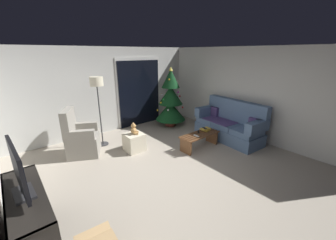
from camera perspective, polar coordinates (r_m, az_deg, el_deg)
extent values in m
plane|color=#9E9384|center=(4.42, 1.80, -13.84)|extent=(7.00, 7.00, 0.00)
cube|color=beige|center=(6.46, -16.40, 7.77)|extent=(5.72, 0.12, 2.50)
cube|color=beige|center=(6.13, 22.66, 6.56)|extent=(0.12, 6.00, 2.50)
cube|color=silver|center=(6.90, -7.88, 7.70)|extent=(1.60, 0.02, 2.20)
cube|color=black|center=(6.90, -7.78, 7.27)|extent=(1.50, 0.02, 2.10)
cube|color=slate|center=(6.07, 16.04, -3.50)|extent=(0.91, 1.95, 0.34)
cube|color=slate|center=(5.63, 20.96, -3.11)|extent=(0.72, 0.65, 0.14)
cube|color=slate|center=(5.97, 16.12, -1.40)|extent=(0.72, 0.65, 0.14)
cube|color=slate|center=(6.35, 11.83, 0.12)|extent=(0.72, 0.65, 0.14)
cube|color=slate|center=(6.11, 18.33, 2.47)|extent=(0.35, 1.91, 0.60)
cube|color=slate|center=(5.46, 23.46, -1.75)|extent=(0.77, 0.26, 0.28)
cube|color=slate|center=(6.47, 10.48, 2.49)|extent=(0.77, 0.26, 0.28)
cube|color=#47386B|center=(6.08, 14.26, -0.10)|extent=(0.67, 0.94, 0.02)
cube|color=#47386B|center=(5.67, 22.89, -0.95)|extent=(0.14, 0.33, 0.28)
cube|color=#47386B|center=(6.47, 12.54, 2.36)|extent=(0.14, 0.33, 0.28)
cube|color=brown|center=(5.19, 10.23, -4.52)|extent=(1.10, 0.05, 0.04)
cube|color=brown|center=(5.24, 9.50, -4.24)|extent=(1.10, 0.05, 0.04)
cube|color=brown|center=(5.30, 8.79, -3.96)|extent=(1.10, 0.05, 0.04)
cube|color=brown|center=(5.35, 8.09, -3.69)|extent=(1.10, 0.05, 0.04)
cube|color=brown|center=(5.40, 7.40, -3.43)|extent=(1.10, 0.05, 0.04)
cube|color=brown|center=(5.04, 4.91, -7.34)|extent=(0.05, 0.36, 0.34)
cube|color=brown|center=(5.72, 12.00, -4.50)|extent=(0.05, 0.36, 0.34)
cube|color=silver|center=(5.12, 7.84, -4.34)|extent=(0.05, 0.16, 0.02)
cube|color=black|center=(5.38, 8.42, -3.25)|extent=(0.14, 0.14, 0.02)
cube|color=#B79333|center=(5.53, 10.40, -2.69)|extent=(0.22, 0.22, 0.03)
cube|color=#B79333|center=(5.52, 10.28, -2.40)|extent=(0.28, 0.21, 0.03)
cube|color=black|center=(5.50, 10.11, -2.24)|extent=(0.10, 0.16, 0.01)
cylinder|color=#4C1E19|center=(6.93, 0.69, -1.09)|extent=(0.36, 0.36, 0.10)
cylinder|color=brown|center=(6.89, 0.69, -0.23)|extent=(0.08, 0.08, 0.12)
cone|color=#0F3819|center=(6.79, 0.71, 2.57)|extent=(0.98, 0.98, 0.58)
cone|color=#0F3819|center=(6.66, 0.72, 6.93)|extent=(0.78, 0.78, 0.58)
cone|color=#0F3819|center=(6.58, 0.74, 11.43)|extent=(0.58, 0.58, 0.58)
sphere|color=gold|center=(6.43, 0.34, 11.15)|extent=(0.06, 0.06, 0.06)
sphere|color=#B233A5|center=(6.53, 2.81, 7.69)|extent=(0.06, 0.06, 0.06)
sphere|color=gold|center=(6.84, -2.90, 2.74)|extent=(0.06, 0.06, 0.06)
sphere|color=white|center=(6.59, -1.71, 7.02)|extent=(0.06, 0.06, 0.06)
sphere|color=white|center=(6.37, 0.02, 2.78)|extent=(0.06, 0.06, 0.06)
sphere|color=#1E8C33|center=(6.46, -1.23, 5.68)|extent=(0.06, 0.06, 0.06)
sphere|color=gold|center=(6.71, -1.77, 7.08)|extent=(0.06, 0.06, 0.06)
sphere|color=gold|center=(6.55, -1.98, 4.83)|extent=(0.06, 0.06, 0.06)
sphere|color=gold|center=(6.92, -0.27, 7.61)|extent=(0.06, 0.06, 0.06)
sphere|color=red|center=(6.85, 4.07, 3.52)|extent=(0.06, 0.06, 0.06)
sphere|color=red|center=(6.76, 3.28, 6.58)|extent=(0.06, 0.06, 0.06)
cone|color=#EAD14C|center=(6.55, 0.75, 14.01)|extent=(0.14, 0.14, 0.12)
cube|color=gray|center=(5.38, -22.04, -7.19)|extent=(0.92, 0.92, 0.31)
cube|color=gray|center=(5.29, -22.36, -4.79)|extent=(0.92, 0.92, 0.18)
cube|color=gray|center=(5.21, -25.80, -0.76)|extent=(0.46, 0.68, 0.64)
cube|color=gray|center=(5.47, -21.90, -1.72)|extent=(0.58, 0.40, 0.22)
cube|color=gray|center=(4.96, -22.96, -3.89)|extent=(0.58, 0.40, 0.22)
cylinder|color=#2D2D30|center=(5.81, -17.49, -6.33)|extent=(0.28, 0.28, 0.02)
cylinder|color=#2D2D30|center=(5.54, -18.25, 1.10)|extent=(0.03, 0.03, 1.55)
cylinder|color=beige|center=(5.36, -19.19, 10.07)|extent=(0.32, 0.32, 0.22)
cube|color=black|center=(3.02, -34.89, -16.76)|extent=(0.40, 1.40, 0.04)
cube|color=black|center=(3.24, -37.15, -23.06)|extent=(0.02, 1.40, 0.80)
cube|color=black|center=(3.80, -34.90, -16.29)|extent=(0.40, 0.04, 0.80)
cube|color=black|center=(3.23, -33.58, -22.39)|extent=(0.40, 0.04, 0.76)
cube|color=black|center=(3.23, -33.58, -22.39)|extent=(0.40, 1.33, 0.04)
cube|color=black|center=(3.00, -35.01, -16.23)|extent=(0.22, 0.37, 0.03)
cube|color=black|center=(2.98, -35.17, -15.51)|extent=(0.04, 0.06, 0.06)
cube|color=black|center=(2.85, -36.24, -10.56)|extent=(0.09, 0.84, 0.52)
cube|color=black|center=(2.85, -35.84, -10.47)|extent=(0.06, 0.79, 0.47)
cube|color=beige|center=(5.22, -9.33, -6.07)|extent=(0.44, 0.44, 0.44)
cylinder|color=tan|center=(5.16, -8.78, -3.29)|extent=(0.13, 0.11, 0.06)
cylinder|color=tan|center=(5.07, -8.83, -3.70)|extent=(0.13, 0.11, 0.06)
sphere|color=tan|center=(5.09, -9.52, -2.80)|extent=(0.15, 0.15, 0.15)
sphere|color=tan|center=(5.05, -9.59, -1.54)|extent=(0.11, 0.11, 0.11)
sphere|color=tan|center=(5.05, -9.02, -1.64)|extent=(0.04, 0.04, 0.04)
sphere|color=tan|center=(5.07, -9.59, -0.90)|extent=(0.04, 0.04, 0.04)
sphere|color=tan|center=(5.00, -9.64, -1.19)|extent=(0.04, 0.04, 0.04)
sphere|color=tan|center=(5.16, -9.25, -2.41)|extent=(0.06, 0.06, 0.06)
sphere|color=tan|center=(5.02, -9.35, -2.98)|extent=(0.06, 0.06, 0.06)
cube|color=tan|center=(2.88, -20.13, -27.17)|extent=(0.41, 0.12, 0.06)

